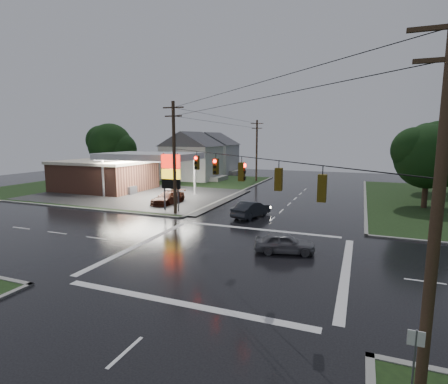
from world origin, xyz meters
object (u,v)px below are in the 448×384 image
at_px(tree_nw_behind, 111,145).
at_px(car_crossing, 285,243).
at_px(house_near, 192,155).
at_px(tree_ne_near, 430,157).
at_px(tree_ne_far, 440,148).
at_px(gas_station, 111,173).
at_px(utility_pole_n, 257,150).
at_px(house_far, 213,152).
at_px(pylon_sign, 171,173).
at_px(car_north, 251,209).
at_px(utility_pole_nw, 174,157).
at_px(utility_pole_se, 437,207).
at_px(car_pump, 168,198).

distance_m(tree_nw_behind, car_crossing, 46.69).
distance_m(house_near, tree_ne_near, 37.80).
height_order(house_near, tree_ne_far, tree_ne_far).
distance_m(gas_station, utility_pole_n, 24.60).
relative_size(house_near, house_far, 1.00).
bearing_deg(pylon_sign, utility_pole_n, 87.92).
distance_m(tree_ne_far, car_crossing, 35.50).
xyz_separation_m(tree_nw_behind, tree_ne_far, (50.99, 4.00, -0.00)).
xyz_separation_m(pylon_sign, tree_nw_behind, (-23.34, 19.49, 2.17)).
distance_m(tree_ne_near, tree_ne_far, 12.39).
distance_m(tree_ne_near, car_north, 20.14).
xyz_separation_m(pylon_sign, car_crossing, (13.54, -8.61, -3.33)).
distance_m(utility_pole_nw, utility_pole_n, 28.50).
bearing_deg(tree_ne_far, utility_pole_n, 171.45).
relative_size(utility_pole_n, car_north, 2.23).
height_order(gas_station, house_far, house_far).
height_order(utility_pole_nw, utility_pole_se, same).
distance_m(house_near, house_far, 12.04).
distance_m(utility_pole_se, utility_pole_n, 51.16).
relative_size(utility_pole_se, utility_pole_n, 1.05).
height_order(utility_pole_nw, tree_ne_far, utility_pole_nw).
xyz_separation_m(gas_station, pylon_sign, (15.18, -9.20, 1.46)).
xyz_separation_m(utility_pole_se, car_crossing, (-6.46, 11.39, -5.04)).
distance_m(utility_pole_nw, tree_ne_near, 26.74).
height_order(utility_pole_nw, car_north, utility_pole_nw).
bearing_deg(utility_pole_se, tree_nw_behind, 137.66).
relative_size(utility_pole_nw, tree_ne_near, 1.22).
relative_size(gas_station, utility_pole_nw, 2.38).
height_order(utility_pole_se, house_far, utility_pole_se).
xyz_separation_m(pylon_sign, car_pump, (-2.50, 3.50, -3.28)).
bearing_deg(tree_nw_behind, car_pump, -37.50).
bearing_deg(car_crossing, house_near, 21.21).
bearing_deg(house_near, car_crossing, -54.88).
relative_size(house_near, tree_ne_near, 1.23).
xyz_separation_m(gas_station, tree_ne_near, (39.82, 2.29, 3.01)).
relative_size(utility_pole_se, car_pump, 2.19).
bearing_deg(car_crossing, utility_pole_n, 5.24).
height_order(gas_station, utility_pole_n, utility_pole_n).
distance_m(house_near, tree_ne_far, 38.19).
relative_size(tree_ne_far, car_pump, 1.95).
xyz_separation_m(house_near, tree_ne_far, (38.10, -2.01, 1.77)).
bearing_deg(car_pump, utility_pole_n, 85.61).
relative_size(pylon_sign, car_north, 1.27).
bearing_deg(house_far, house_near, -85.24).
xyz_separation_m(gas_station, tree_ne_far, (42.83, 14.29, 3.63)).
distance_m(pylon_sign, car_crossing, 16.39).
xyz_separation_m(car_north, car_crossing, (5.18, -9.25, -0.10)).
relative_size(utility_pole_n, car_crossing, 2.65).
height_order(house_far, tree_ne_far, tree_ne_far).
distance_m(gas_station, car_pump, 14.02).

